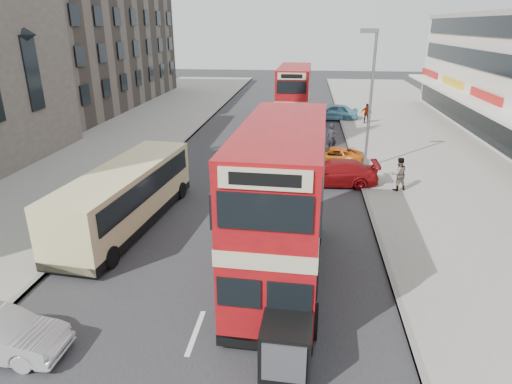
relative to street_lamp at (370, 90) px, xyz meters
The scene contains 16 objects.
road_surface 8.33m from the street_lamp, 162.95° to the left, with size 12.00×90.00×0.01m, color #28282B.
pavement_right 7.50m from the street_lamp, 20.06° to the left, with size 12.00×90.00×0.15m, color gray.
pavement_left 19.22m from the street_lamp, behind, with size 12.00×90.00×0.15m, color gray.
kerb_left 13.62m from the street_lamp, behind, with size 0.20×90.00×0.16m, color gray.
kerb_right 5.13m from the street_lamp, 101.90° to the left, with size 0.20×90.00×0.16m, color gray.
brick_terrace 34.86m from the street_lamp, 144.96° to the left, with size 14.00×28.00×12.00m, color #66594C.
street_lamp is the anchor object (origin of this frame).
bus_main 13.56m from the street_lamp, 108.66° to the right, with size 2.97×9.60×5.23m.
bus_second 11.62m from the street_lamp, 113.98° to the left, with size 2.66×9.12×5.00m.
coach 14.87m from the street_lamp, 140.74° to the right, with size 3.19×9.40×2.44m.
car_right_a 5.37m from the street_lamp, 124.15° to the right, with size 1.94×4.77×1.38m, color maroon.
car_right_b 4.73m from the street_lamp, 151.45° to the left, with size 1.80×3.90×1.08m, color orange.
car_right_c 15.46m from the street_lamp, 94.23° to the left, with size 1.79×4.45×1.52m, color #60A5C0.
pedestrian_near 5.44m from the street_lamp, 70.27° to the right, with size 0.66×0.45×1.79m, color gray.
pedestrian_far 13.92m from the street_lamp, 82.73° to the left, with size 1.00×0.41×1.70m, color gray.
cyclist 5.11m from the street_lamp, 125.28° to the left, with size 0.75×1.68×2.25m.
Camera 1 is at (2.91, -8.08, 8.33)m, focal length 30.74 mm.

